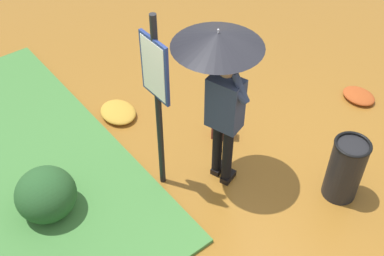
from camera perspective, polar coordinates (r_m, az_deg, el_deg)
ground_plane at (r=5.95m, az=5.62°, el=-6.70°), size 18.00×18.00×0.00m
person_with_umbrella at (r=5.01m, az=3.46°, el=6.61°), size 0.96×0.96×2.04m
info_sign_post at (r=4.97m, az=-4.23°, el=4.69°), size 0.44×0.07×2.30m
handbag at (r=6.43m, az=3.67°, el=-0.16°), size 0.31×0.31×0.37m
trash_bin at (r=5.80m, az=17.72°, el=-4.66°), size 0.42×0.42×0.83m
shrub_cluster at (r=5.71m, az=-16.88°, el=-7.33°), size 0.75×0.68×0.62m
leaf_pile_near_person at (r=6.86m, az=-8.75°, el=1.88°), size 0.58×0.46×0.13m
leaf_pile_by_bench at (r=7.48m, az=19.16°, el=3.62°), size 0.49×0.39×0.11m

